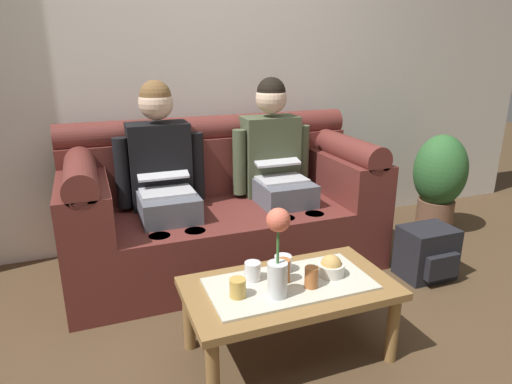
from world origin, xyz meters
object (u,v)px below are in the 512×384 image
Objects in this scene: cup_near_left at (311,277)px; potted_plant at (439,179)px; person_left at (163,174)px; person_right at (276,163)px; snack_bowl at (331,267)px; couch at (223,210)px; cup_near_right at (238,288)px; backpack_right at (427,253)px; cup_far_right at (283,271)px; coffee_table at (289,294)px; cup_far_left at (253,271)px; cup_far_center at (283,263)px; flower_vase at (278,253)px.

cup_near_left is 1.95m from potted_plant.
person_left is 0.76m from person_right.
potted_plant reaches higher than snack_bowl.
couch reaches higher than potted_plant.
cup_near_right is 0.25× the size of backpack_right.
coffee_table is at bearing -43.72° from cup_far_right.
person_right is 1.17m from coffee_table.
coffee_table is at bearing -70.10° from person_left.
person_right is 1.57× the size of potted_plant.
person_left reaches higher than cup_far_left.
person_left is 14.66× the size of cup_far_center.
flower_vase is 1.22× the size of backpack_right.
coffee_table is 2.39× the size of flower_vase.
person_left is at bearing 109.90° from coffee_table.
couch is at bearing 177.05° from potted_plant.
snack_bowl is at bearing -30.99° from cup_far_center.
backpack_right is at bearing 13.16° from cup_far_center.
backpack_right is at bearing 20.41° from flower_vase.
couch is at bearing 179.63° from person_right.
backpack_right is at bearing 22.68° from cup_near_left.
person_right is 1.37m from potted_plant.
cup_near_right is at bearing -167.93° from cup_far_right.
snack_bowl is 0.16× the size of potted_plant.
couch reaches higher than cup_near_left.
person_right is 1.13m from backpack_right.
cup_far_center is (0.40, -0.93, -0.24)m from person_left.
person_right is (0.76, -0.00, 0.00)m from person_left.
cup_far_right is at bearing -162.99° from backpack_right.
couch is 0.47m from person_left.
snack_bowl reaches higher than cup_near_right.
person_left is at bearing 156.26° from backpack_right.
backpack_right is at bearing 18.37° from coffee_table.
coffee_table is 2.90× the size of backpack_right.
person_right reaches higher than cup_far_right.
couch is 1.34m from backpack_right.
snack_bowl is 0.47m from cup_near_right.
cup_near_left is at bearing -42.61° from cup_far_right.
flower_vase is at bearing -94.96° from couch.
couch is at bearing 85.04° from flower_vase.
cup_far_right is (-0.40, -1.03, -0.22)m from person_right.
couch is at bearing 149.55° from backpack_right.
person_right is 14.66× the size of cup_far_center.
cup_far_right is 0.33× the size of backpack_right.
potted_plant is (1.71, 0.85, 0.01)m from cup_far_center.
snack_bowl is (0.59, -1.05, -0.24)m from person_left.
potted_plant is at bearing 26.53° from cup_near_right.
backpack_right is (1.07, 0.45, -0.27)m from cup_near_left.
flower_vase is 4.83× the size of cup_far_center.
flower_vase is 0.28m from cup_far_center.
couch reaches higher than cup_far_left.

